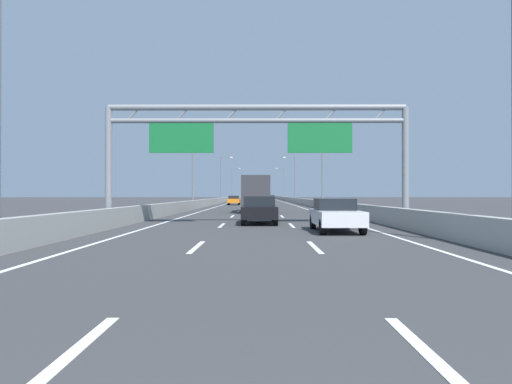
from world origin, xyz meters
TOP-DOWN VIEW (x-y plane):
  - ground_plane at (0.00, 100.00)m, footprint 260.00×260.00m
  - lane_dash_left_0 at (-1.80, 3.50)m, footprint 0.16×3.00m
  - lane_dash_left_1 at (-1.80, 12.50)m, footprint 0.16×3.00m
  - lane_dash_left_2 at (-1.80, 21.50)m, footprint 0.16×3.00m
  - lane_dash_left_3 at (-1.80, 30.50)m, footprint 0.16×3.00m
  - lane_dash_left_4 at (-1.80, 39.50)m, footprint 0.16×3.00m
  - lane_dash_left_5 at (-1.80, 48.50)m, footprint 0.16×3.00m
  - lane_dash_left_6 at (-1.80, 57.50)m, footprint 0.16×3.00m
  - lane_dash_left_7 at (-1.80, 66.50)m, footprint 0.16×3.00m
  - lane_dash_left_8 at (-1.80, 75.50)m, footprint 0.16×3.00m
  - lane_dash_left_9 at (-1.80, 84.50)m, footprint 0.16×3.00m
  - lane_dash_left_10 at (-1.80, 93.50)m, footprint 0.16×3.00m
  - lane_dash_left_11 at (-1.80, 102.50)m, footprint 0.16×3.00m
  - lane_dash_left_12 at (-1.80, 111.50)m, footprint 0.16×3.00m
  - lane_dash_left_13 at (-1.80, 120.50)m, footprint 0.16×3.00m
  - lane_dash_left_14 at (-1.80, 129.50)m, footprint 0.16×3.00m
  - lane_dash_left_15 at (-1.80, 138.50)m, footprint 0.16×3.00m
  - lane_dash_left_16 at (-1.80, 147.50)m, footprint 0.16×3.00m
  - lane_dash_left_17 at (-1.80, 156.50)m, footprint 0.16×3.00m
  - lane_dash_right_0 at (1.80, 3.50)m, footprint 0.16×3.00m
  - lane_dash_right_1 at (1.80, 12.50)m, footprint 0.16×3.00m
  - lane_dash_right_2 at (1.80, 21.50)m, footprint 0.16×3.00m
  - lane_dash_right_3 at (1.80, 30.50)m, footprint 0.16×3.00m
  - lane_dash_right_4 at (1.80, 39.50)m, footprint 0.16×3.00m
  - lane_dash_right_5 at (1.80, 48.50)m, footprint 0.16×3.00m
  - lane_dash_right_6 at (1.80, 57.50)m, footprint 0.16×3.00m
  - lane_dash_right_7 at (1.80, 66.50)m, footprint 0.16×3.00m
  - lane_dash_right_8 at (1.80, 75.50)m, footprint 0.16×3.00m
  - lane_dash_right_9 at (1.80, 84.50)m, footprint 0.16×3.00m
  - lane_dash_right_10 at (1.80, 93.50)m, footprint 0.16×3.00m
  - lane_dash_right_11 at (1.80, 102.50)m, footprint 0.16×3.00m
  - lane_dash_right_12 at (1.80, 111.50)m, footprint 0.16×3.00m
  - lane_dash_right_13 at (1.80, 120.50)m, footprint 0.16×3.00m
  - lane_dash_right_14 at (1.80, 129.50)m, footprint 0.16×3.00m
  - lane_dash_right_15 at (1.80, 138.50)m, footprint 0.16×3.00m
  - lane_dash_right_16 at (1.80, 147.50)m, footprint 0.16×3.00m
  - lane_dash_right_17 at (1.80, 156.50)m, footprint 0.16×3.00m
  - edge_line_left at (-5.25, 88.00)m, footprint 0.16×176.00m
  - edge_line_right at (5.25, 88.00)m, footprint 0.16×176.00m
  - barrier_left at (-6.90, 110.00)m, footprint 0.45×220.00m
  - barrier_right at (6.90, 110.00)m, footprint 0.45×220.00m
  - sign_gantry at (-0.08, 22.02)m, footprint 16.04×0.36m
  - streetlamp_left_near at (-7.47, 12.14)m, footprint 2.58×0.28m
  - streetlamp_right_near at (7.47, 12.14)m, footprint 2.58×0.28m
  - streetlamp_left_mid at (-7.47, 50.21)m, footprint 2.58×0.28m
  - streetlamp_right_mid at (7.47, 50.21)m, footprint 2.58×0.28m
  - streetlamp_left_far at (-7.47, 88.29)m, footprint 2.58×0.28m
  - streetlamp_right_far at (7.47, 88.29)m, footprint 2.58×0.28m
  - streetlamp_left_distant at (-7.47, 126.37)m, footprint 2.58×0.28m
  - streetlamp_right_distant at (7.47, 126.37)m, footprint 2.58×0.28m
  - red_car at (0.22, 50.72)m, footprint 1.76×4.69m
  - orange_car at (-3.58, 63.43)m, footprint 1.74×4.16m
  - blue_car at (-3.50, 122.09)m, footprint 1.81×4.36m
  - white_car at (3.43, 18.01)m, footprint 1.81×4.14m
  - black_car at (0.15, 23.07)m, footprint 1.89×4.45m
  - yellow_car at (3.45, 109.67)m, footprint 1.74×4.50m
  - box_truck at (-0.13, 37.87)m, footprint 2.39×8.20m

SIDE VIEW (x-z plane):
  - ground_plane at x=0.00m, z-range 0.00..0.00m
  - lane_dash_left_0 at x=-1.80m, z-range 0.00..0.01m
  - lane_dash_left_1 at x=-1.80m, z-range 0.00..0.01m
  - lane_dash_left_2 at x=-1.80m, z-range 0.00..0.01m
  - lane_dash_left_3 at x=-1.80m, z-range 0.00..0.01m
  - lane_dash_left_4 at x=-1.80m, z-range 0.00..0.01m
  - lane_dash_left_5 at x=-1.80m, z-range 0.00..0.01m
  - lane_dash_left_6 at x=-1.80m, z-range 0.00..0.01m
  - lane_dash_left_7 at x=-1.80m, z-range 0.00..0.01m
  - lane_dash_left_8 at x=-1.80m, z-range 0.00..0.01m
  - lane_dash_left_9 at x=-1.80m, z-range 0.00..0.01m
  - lane_dash_left_10 at x=-1.80m, z-range 0.00..0.01m
  - lane_dash_left_11 at x=-1.80m, z-range 0.00..0.01m
  - lane_dash_left_12 at x=-1.80m, z-range 0.00..0.01m
  - lane_dash_left_13 at x=-1.80m, z-range 0.00..0.01m
  - lane_dash_left_14 at x=-1.80m, z-range 0.00..0.01m
  - lane_dash_left_15 at x=-1.80m, z-range 0.00..0.01m
  - lane_dash_left_16 at x=-1.80m, z-range 0.00..0.01m
  - lane_dash_left_17 at x=-1.80m, z-range 0.00..0.01m
  - lane_dash_right_0 at x=1.80m, z-range 0.00..0.01m
  - lane_dash_right_1 at x=1.80m, z-range 0.00..0.01m
  - lane_dash_right_2 at x=1.80m, z-range 0.00..0.01m
  - lane_dash_right_3 at x=1.80m, z-range 0.00..0.01m
  - lane_dash_right_4 at x=1.80m, z-range 0.00..0.01m
  - lane_dash_right_5 at x=1.80m, z-range 0.00..0.01m
  - lane_dash_right_6 at x=1.80m, z-range 0.00..0.01m
  - lane_dash_right_7 at x=1.80m, z-range 0.00..0.01m
  - lane_dash_right_8 at x=1.80m, z-range 0.00..0.01m
  - lane_dash_right_9 at x=1.80m, z-range 0.00..0.01m
  - lane_dash_right_10 at x=1.80m, z-range 0.00..0.01m
  - lane_dash_right_11 at x=1.80m, z-range 0.00..0.01m
  - lane_dash_right_12 at x=1.80m, z-range 0.00..0.01m
  - lane_dash_right_13 at x=1.80m, z-range 0.00..0.01m
  - lane_dash_right_14 at x=1.80m, z-range 0.00..0.01m
  - lane_dash_right_15 at x=1.80m, z-range 0.00..0.01m
  - lane_dash_right_16 at x=1.80m, z-range 0.00..0.01m
  - lane_dash_right_17 at x=1.80m, z-range 0.00..0.01m
  - edge_line_left at x=-5.25m, z-range 0.00..0.01m
  - edge_line_right at x=5.25m, z-range 0.00..0.01m
  - barrier_left at x=-6.90m, z-range 0.00..0.95m
  - barrier_right at x=6.90m, z-range 0.00..0.95m
  - orange_car at x=-3.58m, z-range 0.02..1.40m
  - yellow_car at x=3.45m, z-range 0.02..1.40m
  - white_car at x=3.43m, z-range 0.02..1.45m
  - red_car at x=0.22m, z-range 0.02..1.50m
  - black_car at x=0.15m, z-range 0.02..1.52m
  - blue_car at x=-3.50m, z-range 0.01..1.54m
  - box_truck at x=-0.13m, z-range 0.12..3.30m
  - sign_gantry at x=-0.08m, z-range 1.63..7.99m
  - streetlamp_left_near at x=-7.47m, z-range 0.65..10.15m
  - streetlamp_right_near at x=7.47m, z-range 0.65..10.15m
  - streetlamp_left_mid at x=-7.47m, z-range 0.65..10.15m
  - streetlamp_right_mid at x=7.47m, z-range 0.65..10.15m
  - streetlamp_left_far at x=-7.47m, z-range 0.65..10.15m
  - streetlamp_right_far at x=7.47m, z-range 0.65..10.15m
  - streetlamp_left_distant at x=-7.47m, z-range 0.65..10.15m
  - streetlamp_right_distant at x=7.47m, z-range 0.65..10.15m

